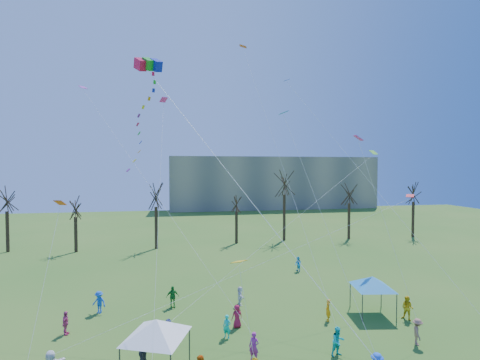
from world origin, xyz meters
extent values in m
cube|color=gray|center=(22.00, 82.00, 7.50)|extent=(60.00, 14.00, 15.00)
cylinder|color=black|center=(-28.69, 36.44, 2.85)|extent=(0.44, 0.44, 5.70)
cylinder|color=black|center=(-19.25, 34.75, 2.46)|extent=(0.44, 0.44, 4.92)
cylinder|color=black|center=(-8.34, 34.92, 3.05)|extent=(0.44, 0.44, 6.10)
cylinder|color=black|center=(3.74, 36.39, 2.48)|extent=(0.44, 0.44, 4.96)
cylinder|color=black|center=(11.74, 37.18, 3.73)|extent=(0.44, 0.44, 7.45)
cylinder|color=black|center=(22.63, 36.40, 2.97)|extent=(0.44, 0.44, 5.95)
cylinder|color=black|center=(34.20, 36.04, 3.01)|extent=(0.44, 0.44, 6.03)
cube|color=#E8103B|center=(-7.11, 7.58, 18.35)|extent=(0.93, 1.12, 1.02)
cube|color=#15A420|center=(-6.63, 7.58, 18.35)|extent=(0.93, 1.12, 1.02)
cube|color=#0E1FB6|center=(-6.15, 7.58, 18.35)|extent=(0.93, 1.12, 1.02)
cylinder|color=white|center=(-1.12, 1.35, 10.01)|extent=(0.02, 0.02, 22.56)
cylinder|color=#3F3F44|center=(-6.81, 5.92, 1.15)|extent=(0.10, 0.10, 2.30)
cylinder|color=#3F3F44|center=(-4.15, 4.92, 1.15)|extent=(0.10, 0.10, 2.30)
pyramid|color=white|center=(-5.98, 4.09, 2.79)|extent=(4.10, 4.10, 0.98)
cylinder|color=#3F3F44|center=(8.96, 8.37, 1.07)|extent=(0.08, 0.08, 2.14)
cylinder|color=#3F3F44|center=(11.57, 7.98, 1.07)|extent=(0.08, 0.08, 2.14)
cylinder|color=#3F3F44|center=(9.35, 10.98, 1.07)|extent=(0.08, 0.08, 2.14)
cylinder|color=#3F3F44|center=(11.96, 10.59, 1.07)|extent=(0.08, 0.08, 2.14)
pyramid|color=#2888CC|center=(10.46, 9.48, 2.59)|extent=(4.03, 4.03, 0.92)
imported|color=black|center=(-6.81, 4.89, 0.85)|extent=(0.59, 0.86, 1.70)
imported|color=#9F2787|center=(-0.28, 4.73, 0.87)|extent=(0.76, 0.70, 1.73)
imported|color=#0DC1BF|center=(5.02, 4.36, 0.90)|extent=(0.99, 0.84, 1.81)
imported|color=#986753|center=(10.81, 4.69, 0.87)|extent=(1.09, 1.29, 1.73)
imported|color=#D54783|center=(-12.66, 10.08, 0.83)|extent=(0.42, 0.97, 1.65)
imported|color=#475499|center=(-5.50, 7.82, 0.79)|extent=(1.51, 0.66, 1.58)
imported|color=#AD1537|center=(-0.61, 9.11, 0.83)|extent=(0.91, 0.70, 1.67)
imported|color=orange|center=(6.44, 8.96, 0.83)|extent=(0.56, 0.70, 1.67)
imported|color=gold|center=(12.55, 8.05, 0.92)|extent=(1.10, 1.13, 1.83)
imported|color=blue|center=(-11.21, 13.37, 0.89)|extent=(1.32, 1.07, 1.78)
imported|color=#1C8229|center=(-5.40, 13.54, 0.90)|extent=(1.12, 0.65, 1.79)
imported|color=white|center=(0.29, 13.04, 0.80)|extent=(0.51, 1.49, 1.59)
imported|color=#0EC6B5|center=(-1.54, 7.70, 0.79)|extent=(0.69, 0.63, 1.58)
imported|color=#1CA8E5|center=(8.36, 21.05, 0.83)|extent=(0.83, 0.95, 1.65)
cube|color=#D7400B|center=(-11.32, 5.48, 9.76)|extent=(0.60, 0.66, 0.33)
cylinder|color=white|center=(-11.33, 2.76, 5.53)|extent=(0.01, 0.01, 9.72)
cube|color=#F128BD|center=(-6.09, 15.22, 17.68)|extent=(0.77, 0.82, 0.36)
cylinder|color=white|center=(-6.04, 7.96, 9.49)|extent=(0.01, 0.01, 21.59)
cube|color=yellow|center=(-1.50, 3.00, 6.62)|extent=(0.95, 0.98, 0.23)
cylinder|color=white|center=(-1.15, 2.53, 3.96)|extent=(0.01, 0.01, 5.06)
cube|color=#1A93C5|center=(2.90, 9.13, 15.81)|extent=(0.66, 0.53, 0.27)
cylinder|color=white|center=(4.31, 5.20, 8.56)|extent=(0.01, 0.01, 16.41)
cube|color=blue|center=(6.29, 19.08, 20.92)|extent=(0.68, 0.60, 0.24)
cylinder|color=white|center=(9.65, 9.46, 11.11)|extent=(0.01, 0.01, 28.02)
cube|color=red|center=(11.20, 6.19, 9.78)|extent=(0.80, 0.82, 0.18)
cylinder|color=white|center=(-0.22, 5.36, 5.54)|extent=(0.01, 0.01, 24.29)
cube|color=#68D532|center=(13.64, 14.78, 13.23)|extent=(0.71, 0.78, 0.45)
cylinder|color=white|center=(3.41, 9.84, 7.27)|extent=(0.01, 0.01, 25.48)
cube|color=#BF37C1|center=(-13.79, 19.31, 19.41)|extent=(0.91, 0.93, 0.35)
cylinder|color=white|center=(-7.03, 12.02, 10.35)|extent=(0.01, 0.01, 26.62)
cube|color=#EE530C|center=(1.86, 20.30, 24.56)|extent=(0.86, 0.74, 0.27)
cylinder|color=white|center=(3.44, 12.33, 12.93)|extent=(0.01, 0.01, 28.05)
cube|color=#E426AE|center=(8.16, 7.85, 13.92)|extent=(0.67, 0.60, 0.41)
cylinder|color=white|center=(9.49, 6.27, 7.61)|extent=(0.01, 0.01, 12.90)
camera|label=1|loc=(-4.48, -14.75, 11.70)|focal=25.00mm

